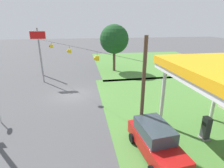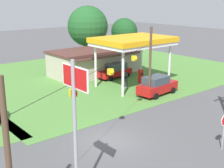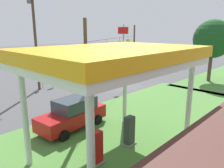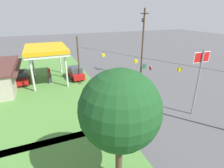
# 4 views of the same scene
# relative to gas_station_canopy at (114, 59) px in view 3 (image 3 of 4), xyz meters

# --- Properties ---
(ground_plane) EXTENTS (160.00, 160.00, 0.00)m
(ground_plane) POSITION_rel_gas_station_canopy_xyz_m (-11.09, -9.54, -5.07)
(ground_plane) COLOR #4C4C4F
(gas_station_canopy) EXTENTS (8.53, 6.02, 5.60)m
(gas_station_canopy) POSITION_rel_gas_station_canopy_xyz_m (0.00, 0.00, 0.00)
(gas_station_canopy) COLOR silver
(gas_station_canopy) RESTS_ON ground
(fuel_pump_near) EXTENTS (0.71, 0.56, 1.72)m
(fuel_pump_near) POSITION_rel_gas_station_canopy_xyz_m (-1.26, -0.00, -4.25)
(fuel_pump_near) COLOR gray
(fuel_pump_near) RESTS_ON ground
(fuel_pump_far) EXTENTS (0.71, 0.56, 1.72)m
(fuel_pump_far) POSITION_rel_gas_station_canopy_xyz_m (1.26, -0.00, -4.25)
(fuel_pump_far) COLOR gray
(fuel_pump_far) RESTS_ON ground
(car_at_pumps_front) EXTENTS (4.94, 2.44, 2.03)m
(car_at_pumps_front) POSITION_rel_gas_station_canopy_xyz_m (-0.44, -4.14, -4.05)
(car_at_pumps_front) COLOR #AD1414
(car_at_pumps_front) RESTS_ON ground
(stop_sign_roadside) EXTENTS (0.80, 0.08, 2.50)m
(stop_sign_roadside) POSITION_rel_gas_station_canopy_xyz_m (-6.10, -15.26, -3.26)
(stop_sign_roadside) COLOR #99999E
(stop_sign_roadside) RESTS_ON ground
(stop_sign_overhead) EXTENTS (0.22, 2.02, 7.21)m
(stop_sign_overhead) POSITION_rel_gas_station_canopy_xyz_m (-16.62, -13.75, -0.02)
(stop_sign_overhead) COLOR gray
(stop_sign_overhead) RESTS_ON ground
(route_sign) EXTENTS (0.10, 0.70, 2.40)m
(route_sign) POSITION_rel_gas_station_canopy_xyz_m (-4.35, -15.24, -3.36)
(route_sign) COLOR gray
(route_sign) RESTS_ON ground
(utility_pole_main) EXTENTS (2.20, 0.44, 11.12)m
(utility_pole_main) POSITION_rel_gas_station_canopy_xyz_m (-3.76, -14.94, 1.11)
(utility_pole_main) COLOR #4C3828
(utility_pole_main) RESTS_ON ground
(signal_span_gantry) EXTENTS (18.41, 10.24, 7.19)m
(signal_span_gantry) POSITION_rel_gas_station_canopy_xyz_m (-11.09, -9.55, -1.18)
(signal_span_gantry) COLOR #4C3828
(signal_span_gantry) RESTS_ON ground
(tree_west_verge) EXTENTS (4.75, 4.75, 7.73)m
(tree_west_verge) POSITION_rel_gas_station_canopy_xyz_m (-21.03, -2.89, 0.26)
(tree_west_verge) COLOR #4C3828
(tree_west_verge) RESTS_ON ground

